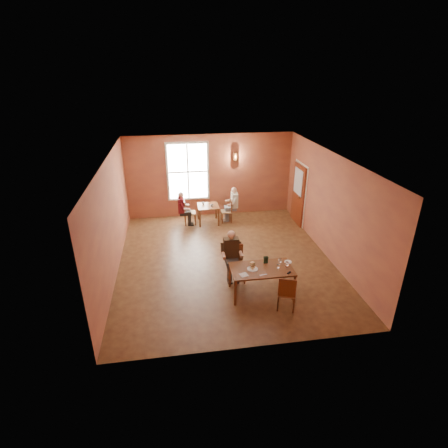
{
  "coord_description": "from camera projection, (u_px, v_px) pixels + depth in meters",
  "views": [
    {
      "loc": [
        -1.38,
        -8.7,
        5.11
      ],
      "look_at": [
        0.0,
        0.2,
        1.05
      ],
      "focal_mm": 28.0,
      "sensor_mm": 36.0,
      "label": 1
    }
  ],
  "objects": [
    {
      "name": "goblet_b",
      "position": [
        287.0,
        265.0,
        8.33
      ],
      "size": [
        0.08,
        0.08,
        0.19
      ],
      "primitive_type": null,
      "rotation": [
        0.0,
        0.0,
        -0.02
      ],
      "color": "white",
      "rests_on": "main_table"
    },
    {
      "name": "napkin",
      "position": [
        244.0,
        275.0,
        8.1
      ],
      "size": [
        0.22,
        0.22,
        0.01
      ],
      "primitive_type": "cube",
      "rotation": [
        0.0,
        0.0,
        0.28
      ],
      "color": "white",
      "rests_on": "main_table"
    },
    {
      "name": "ground",
      "position": [
        225.0,
        260.0,
        10.13
      ],
      "size": [
        6.0,
        7.0,
        0.01
      ],
      "primitive_type": "cube",
      "color": "brown",
      "rests_on": "ground"
    },
    {
      "name": "sunglasses",
      "position": [
        289.0,
        273.0,
        8.18
      ],
      "size": [
        0.12,
        0.11,
        0.02
      ],
      "primitive_type": "cube",
      "rotation": [
        0.0,
        0.0,
        0.66
      ],
      "color": "black",
      "rests_on": "main_table"
    },
    {
      "name": "chair_diner_white",
      "position": [
        226.0,
        211.0,
        12.48
      ],
      "size": [
        0.36,
        0.36,
        0.82
      ],
      "primitive_type": null,
      "rotation": [
        0.0,
        0.0,
        1.57
      ],
      "color": "#482514",
      "rests_on": "ground"
    },
    {
      "name": "window",
      "position": [
        188.0,
        172.0,
        12.43
      ],
      "size": [
        1.36,
        0.1,
        1.96
      ],
      "primitive_type": "cube",
      "color": "white",
      "rests_on": "wall_back"
    },
    {
      "name": "diner_white",
      "position": [
        227.0,
        206.0,
        12.4
      ],
      "size": [
        0.48,
        0.48,
        1.21
      ],
      "primitive_type": null,
      "rotation": [
        0.0,
        0.0,
        1.57
      ],
      "color": "silver",
      "rests_on": "ground"
    },
    {
      "name": "chair_diner_main",
      "position": [
        236.0,
        264.0,
        8.97
      ],
      "size": [
        0.42,
        0.42,
        0.95
      ],
      "primitive_type": null,
      "rotation": [
        0.0,
        0.0,
        3.14
      ],
      "color": "brown",
      "rests_on": "ground"
    },
    {
      "name": "wall_back",
      "position": [
        210.0,
        176.0,
        12.67
      ],
      "size": [
        6.0,
        0.04,
        3.0
      ],
      "primitive_type": "cube",
      "color": "brown",
      "rests_on": "ground"
    },
    {
      "name": "side_plate",
      "position": [
        288.0,
        262.0,
        8.63
      ],
      "size": [
        0.22,
        0.22,
        0.01
      ],
      "primitive_type": "cylinder",
      "rotation": [
        0.0,
        0.0,
        0.22
      ],
      "color": "white",
      "rests_on": "main_table"
    },
    {
      "name": "main_table",
      "position": [
        261.0,
        281.0,
        8.51
      ],
      "size": [
        1.5,
        0.84,
        0.7
      ],
      "primitive_type": null,
      "color": "brown",
      "rests_on": "ground"
    },
    {
      "name": "cup_b",
      "position": [
        203.0,
        203.0,
        12.38
      ],
      "size": [
        0.1,
        0.1,
        0.09
      ],
      "primitive_type": "imported",
      "rotation": [
        0.0,
        0.0,
        -0.07
      ],
      "color": "silver",
      "rests_on": "second_table"
    },
    {
      "name": "diner_maroon",
      "position": [
        189.0,
        208.0,
        12.22
      ],
      "size": [
        0.47,
        0.47,
        1.19
      ],
      "primitive_type": null,
      "rotation": [
        0.0,
        0.0,
        -1.57
      ],
      "color": "maroon",
      "rests_on": "ground"
    },
    {
      "name": "knife",
      "position": [
        263.0,
        275.0,
        8.1
      ],
      "size": [
        0.18,
        0.04,
        0.0
      ],
      "primitive_type": "cube",
      "rotation": [
        0.0,
        0.0,
        0.12
      ],
      "color": "#B9B7C8",
      "rests_on": "main_table"
    },
    {
      "name": "chair_empty",
      "position": [
        287.0,
        291.0,
        7.95
      ],
      "size": [
        0.5,
        0.5,
        0.88
      ],
      "primitive_type": null,
      "rotation": [
        0.0,
        0.0,
        -0.36
      ],
      "color": "#4B2C19",
      "rests_on": "ground"
    },
    {
      "name": "cup_a",
      "position": [
        212.0,
        206.0,
        12.18
      ],
      "size": [
        0.13,
        0.13,
        0.09
      ],
      "primitive_type": "imported",
      "rotation": [
        0.0,
        0.0,
        0.18
      ],
      "color": "white",
      "rests_on": "second_table"
    },
    {
      "name": "wall_sconce",
      "position": [
        235.0,
        157.0,
        12.41
      ],
      "size": [
        0.16,
        0.16,
        0.28
      ],
      "primitive_type": "cylinder",
      "color": "brown",
      "rests_on": "wall_back"
    },
    {
      "name": "menu_stand",
      "position": [
        266.0,
        260.0,
        8.55
      ],
      "size": [
        0.11,
        0.06,
        0.18
      ],
      "primitive_type": "cube",
      "rotation": [
        0.0,
        0.0,
        0.08
      ],
      "color": "#1C3923",
      "rests_on": "main_table"
    },
    {
      "name": "ceiling",
      "position": [
        225.0,
        158.0,
        8.9
      ],
      "size": [
        6.0,
        7.0,
        0.04
      ],
      "primitive_type": "cube",
      "color": "white",
      "rests_on": "wall_back"
    },
    {
      "name": "chair_diner_maroon",
      "position": [
        190.0,
        212.0,
        12.29
      ],
      "size": [
        0.39,
        0.39,
        0.88
      ],
      "primitive_type": null,
      "rotation": [
        0.0,
        0.0,
        -1.57
      ],
      "color": "#51301B",
      "rests_on": "ground"
    },
    {
      "name": "plate_food",
      "position": [
        252.0,
        269.0,
        8.32
      ],
      "size": [
        0.29,
        0.29,
        0.03
      ],
      "primitive_type": "cylinder",
      "rotation": [
        0.0,
        0.0,
        0.12
      ],
      "color": "silver",
      "rests_on": "main_table"
    },
    {
      "name": "wall_front",
      "position": [
        255.0,
        284.0,
        6.36
      ],
      "size": [
        6.0,
        0.04,
        3.0
      ],
      "primitive_type": "cube",
      "color": "brown",
      "rests_on": "ground"
    },
    {
      "name": "wall_left",
      "position": [
        112.0,
        219.0,
        9.1
      ],
      "size": [
        0.04,
        7.0,
        3.0
      ],
      "primitive_type": "cube",
      "color": "brown",
      "rests_on": "ground"
    },
    {
      "name": "wall_right",
      "position": [
        329.0,
        206.0,
        9.93
      ],
      "size": [
        0.04,
        7.0,
        3.0
      ],
      "primitive_type": "cube",
      "color": "brown",
      "rests_on": "ground"
    },
    {
      "name": "goblet_a",
      "position": [
        280.0,
        262.0,
        8.48
      ],
      "size": [
        0.08,
        0.08,
        0.18
      ],
      "primitive_type": null,
      "rotation": [
        0.0,
        0.0,
        0.08
      ],
      "color": "white",
      "rests_on": "main_table"
    },
    {
      "name": "second_table",
      "position": [
        208.0,
        214.0,
        12.42
      ],
      "size": [
        0.74,
        0.74,
        0.65
      ],
      "primitive_type": null,
      "color": "brown",
      "rests_on": "ground"
    },
    {
      "name": "diner_main",
      "position": [
        236.0,
        259.0,
        8.88
      ],
      "size": [
        0.51,
        0.51,
        1.28
      ],
      "primitive_type": null,
      "rotation": [
        0.0,
        0.0,
        3.14
      ],
      "color": "black",
      "rests_on": "ground"
    },
    {
      "name": "goblet_c",
      "position": [
        278.0,
        267.0,
        8.24
      ],
      "size": [
        0.08,
        0.08,
        0.18
      ],
      "primitive_type": null,
      "rotation": [
        0.0,
        0.0,
        -0.1
      ],
      "color": "white",
      "rests_on": "main_table"
    },
    {
      "name": "sandwich",
      "position": [
        252.0,
        265.0,
        8.4
      ],
      "size": [
        0.12,
        0.12,
        0.11
      ],
      "primitive_type": "cube",
      "rotation": [
        0.0,
        0.0,
        0.52
      ],
      "color": "tan",
      "rests_on": "main_table"
    },
    {
      "name": "door",
      "position": [
        298.0,
        194.0,
        12.18
      ],
      "size": [
        0.12,
        1.04,
        2.1
      ],
      "primitive_type": "cube",
      "color": "maroon",
      "rests_on": "ground"
    }
  ]
}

